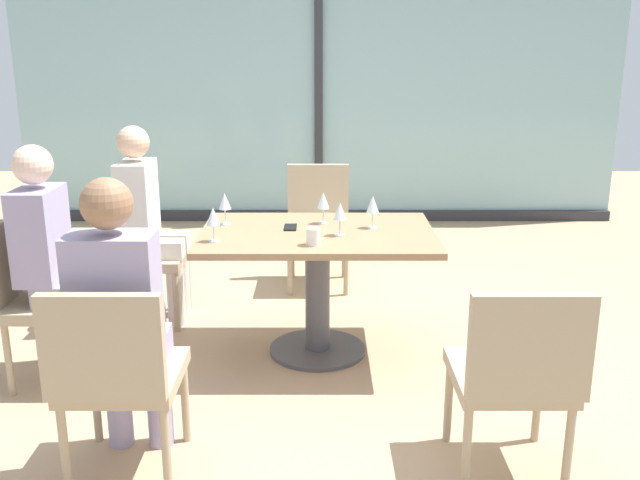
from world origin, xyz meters
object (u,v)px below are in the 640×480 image
wine_glass_1 (326,201)px  wine_glass_4 (227,202)px  person_front_left (123,312)px  wine_glass_3 (375,205)px  chair_front_right (519,370)px  handbag_0 (140,323)px  chair_far_left (135,246)px  coffee_cup (316,237)px  person_far_left (151,215)px  wine_glass_2 (342,212)px  person_side_end (57,253)px  chair_near_window (321,218)px  wine_glass_0 (216,217)px  chair_side_end (40,290)px  dining_table_main (320,262)px  chair_front_left (119,370)px  cell_phone_on_table (293,227)px

wine_glass_1 → wine_glass_4: (-0.57, -0.02, 0.00)m
person_front_left → wine_glass_3: size_ratio=6.81×
chair_front_right → handbag_0: chair_front_right is taller
wine_glass_3 → wine_glass_4: same height
person_front_left → handbag_0: size_ratio=4.20×
chair_far_left → coffee_cup: size_ratio=9.67×
person_far_left → coffee_cup: person_far_left is taller
person_far_left → wine_glass_2: size_ratio=6.81×
person_side_end → coffee_cup: bearing=2.2°
chair_near_window → wine_glass_4: wine_glass_4 is taller
wine_glass_0 → person_far_left: bearing=126.4°
wine_glass_0 → wine_glass_4: bearing=87.9°
person_front_left → chair_side_end: bearing=129.5°
wine_glass_2 → coffee_cup: size_ratio=2.06×
chair_near_window → coffee_cup: 1.56m
dining_table_main → chair_front_right: (0.79, -1.26, -0.05)m
person_side_end → person_front_left: same height
wine_glass_4 → chair_far_left: bearing=152.1°
wine_glass_3 → person_side_end: bearing=-166.4°
dining_table_main → chair_front_left: size_ratio=1.50×
chair_far_left → wine_glass_0: size_ratio=4.70×
chair_side_end → wine_glass_3: size_ratio=4.70×
person_far_left → wine_glass_3: bearing=-17.1°
chair_front_left → wine_glass_2: 1.53m
handbag_0 → wine_glass_2: bearing=12.3°
chair_far_left → chair_front_right: same height
person_far_left → person_side_end: (-0.29, -0.83, 0.00)m
chair_side_end → cell_phone_on_table: 1.39m
cell_phone_on_table → chair_near_window: bearing=82.7°
person_far_left → wine_glass_3: size_ratio=6.81×
person_side_end → handbag_0: 0.75m
wine_glass_0 → wine_glass_2: same height
cell_phone_on_table → handbag_0: cell_phone_on_table is taller
chair_far_left → person_front_left: 1.70m
chair_front_right → wine_glass_3: size_ratio=4.70×
dining_table_main → chair_near_window: bearing=90.0°
person_far_left → wine_glass_0: 0.89m
person_far_left → chair_front_right: bearing=-43.3°
person_side_end → coffee_cup: 1.34m
person_front_left → cell_phone_on_table: size_ratio=8.75×
person_far_left → wine_glass_0: person_far_left is taller
wine_glass_2 → chair_front_right: bearing=-60.2°
wine_glass_2 → handbag_0: size_ratio=0.62×
chair_near_window → person_front_left: 2.54m
wine_glass_0 → coffee_cup: (0.53, -0.07, -0.09)m
wine_glass_0 → wine_glass_4: same height
person_far_left → chair_far_left: bearing=-180.0°
chair_far_left → person_front_left: bearing=-76.8°
chair_front_left → cell_phone_on_table: chair_front_left is taller
person_side_end → wine_glass_4: size_ratio=6.81×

